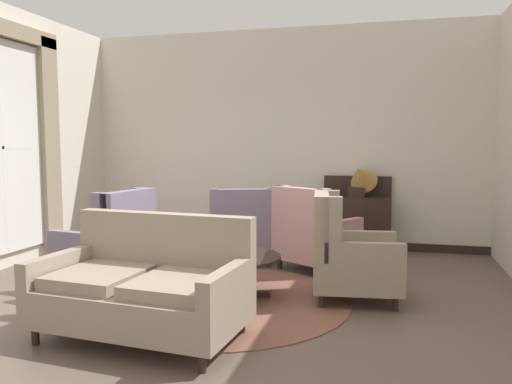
% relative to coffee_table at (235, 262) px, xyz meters
% --- Properties ---
extents(ground, '(9.06, 9.06, 0.00)m').
position_rel_coffee_table_xyz_m(ground, '(-0.12, -0.43, -0.36)').
color(ground, brown).
extents(wall_back, '(6.29, 0.08, 3.29)m').
position_rel_coffee_table_xyz_m(wall_back, '(-0.12, 2.81, 1.28)').
color(wall_back, silver).
rests_on(wall_back, ground).
extents(wall_left, '(0.08, 4.53, 3.29)m').
position_rel_coffee_table_xyz_m(wall_left, '(-3.18, 0.54, 1.28)').
color(wall_left, silver).
rests_on(wall_left, ground).
extents(baseboard_back, '(6.13, 0.03, 0.12)m').
position_rel_coffee_table_xyz_m(baseboard_back, '(-0.12, 2.76, -0.30)').
color(baseboard_back, black).
rests_on(baseboard_back, ground).
extents(area_rug, '(2.60, 2.60, 0.01)m').
position_rel_coffee_table_xyz_m(area_rug, '(-0.12, -0.13, -0.36)').
color(area_rug, brown).
rests_on(area_rug, ground).
extents(window_with_curtains, '(0.12, 2.02, 2.92)m').
position_rel_coffee_table_xyz_m(window_with_curtains, '(-3.09, 0.42, 1.31)').
color(window_with_curtains, silver).
extents(coffee_table, '(0.94, 0.94, 0.44)m').
position_rel_coffee_table_xyz_m(coffee_table, '(0.00, 0.00, 0.00)').
color(coffee_table, black).
rests_on(coffee_table, ground).
extents(porcelain_vase, '(0.16, 0.16, 0.37)m').
position_rel_coffee_table_xyz_m(porcelain_vase, '(-0.00, -0.01, 0.23)').
color(porcelain_vase, '#4C7A66').
rests_on(porcelain_vase, coffee_table).
extents(settee, '(1.71, 1.05, 0.97)m').
position_rel_coffee_table_xyz_m(settee, '(-0.40, -1.18, 0.04)').
color(settee, gray).
rests_on(settee, ground).
extents(armchair_back_corner, '(0.93, 0.84, 1.07)m').
position_rel_coffee_table_xyz_m(armchair_back_corner, '(1.11, 0.20, 0.08)').
color(armchair_back_corner, gray).
rests_on(armchair_back_corner, ground).
extents(armchair_far_left, '(1.04, 1.06, 1.00)m').
position_rel_coffee_table_xyz_m(armchair_far_left, '(-0.35, 1.45, 0.06)').
color(armchair_far_left, slate).
rests_on(armchair_far_left, ground).
extents(armchair_near_window, '(0.97, 0.88, 1.07)m').
position_rel_coffee_table_xyz_m(armchair_near_window, '(-1.40, -0.01, 0.08)').
color(armchair_near_window, slate).
rests_on(armchair_near_window, ground).
extents(armchair_foreground_right, '(1.11, 1.17, 1.04)m').
position_rel_coffee_table_xyz_m(armchair_foreground_right, '(0.59, 1.35, 0.07)').
color(armchair_foreground_right, tan).
rests_on(armchair_foreground_right, ground).
extents(sideboard, '(0.97, 0.43, 1.09)m').
position_rel_coffee_table_xyz_m(sideboard, '(1.06, 2.52, 0.10)').
color(sideboard, black).
rests_on(sideboard, ground).
extents(gramophone, '(0.52, 0.60, 0.58)m').
position_rel_coffee_table_xyz_m(gramophone, '(1.11, 2.42, 0.73)').
color(gramophone, black).
rests_on(gramophone, sideboard).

